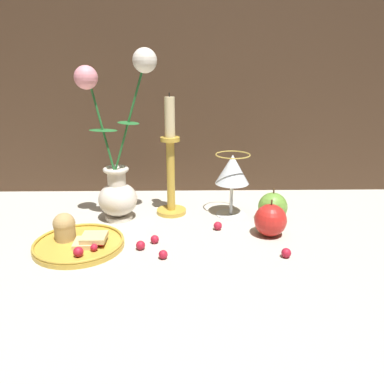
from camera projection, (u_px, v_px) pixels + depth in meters
The scene contains 12 objects.
ground_plane at pixel (166, 234), 0.85m from camera, with size 2.40×2.40×0.00m, color #B7B2A3.
vase at pixel (118, 168), 0.89m from camera, with size 0.18×0.09×0.40m.
plate_with_pastries at pixel (77, 240), 0.78m from camera, with size 0.19×0.19×0.07m.
wine_glass at pixel (232, 172), 0.93m from camera, with size 0.09×0.09×0.16m.
candlestick at pixel (171, 167), 0.93m from camera, with size 0.08×0.08×0.30m.
apple_beside_vase at pixel (273, 207), 0.91m from camera, with size 0.07×0.07×0.08m.
apple_near_glass at pixel (270, 220), 0.83m from camera, with size 0.07×0.07×0.08m.
berry_near_plate at pixel (218, 226), 0.87m from camera, with size 0.02×0.02×0.02m, color #AD192D.
berry_front_center at pixel (155, 239), 0.80m from camera, with size 0.02×0.02×0.02m, color #AD192D.
berry_by_glass_stem at pixel (162, 255), 0.74m from camera, with size 0.02×0.02×0.02m, color #AD192D.
berry_under_candlestick at pixel (286, 253), 0.74m from camera, with size 0.02×0.02×0.02m, color #AD192D.
berry_far_right at pixel (141, 245), 0.77m from camera, with size 0.02×0.02×0.02m, color #AD192D.
Camera 1 is at (0.05, -0.78, 0.36)m, focal length 35.00 mm.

